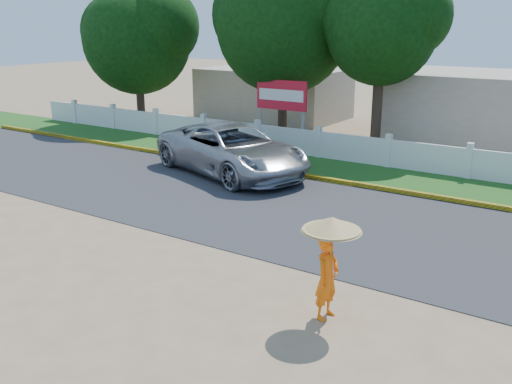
{
  "coord_description": "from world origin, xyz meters",
  "views": [
    {
      "loc": [
        7.54,
        -9.42,
        5.39
      ],
      "look_at": [
        0.0,
        2.0,
        1.3
      ],
      "focal_mm": 40.0,
      "sensor_mm": 36.0,
      "label": 1
    }
  ],
  "objects": [
    {
      "name": "ground",
      "position": [
        0.0,
        0.0,
        0.0
      ],
      "size": [
        120.0,
        120.0,
        0.0
      ],
      "primitive_type": "plane",
      "color": "#9E8460",
      "rests_on": "ground"
    },
    {
      "name": "road",
      "position": [
        0.0,
        4.5,
        0.01
      ],
      "size": [
        60.0,
        7.0,
        0.02
      ],
      "primitive_type": "cube",
      "color": "#38383A",
      "rests_on": "ground"
    },
    {
      "name": "grass_verge",
      "position": [
        0.0,
        9.75,
        0.01
      ],
      "size": [
        60.0,
        3.5,
        0.03
      ],
      "primitive_type": "cube",
      "color": "#2D601E",
      "rests_on": "ground"
    },
    {
      "name": "curb",
      "position": [
        0.0,
        8.05,
        0.08
      ],
      "size": [
        40.0,
        0.18,
        0.16
      ],
      "primitive_type": "cube",
      "color": "yellow",
      "rests_on": "ground"
    },
    {
      "name": "fence",
      "position": [
        0.0,
        11.2,
        0.55
      ],
      "size": [
        40.0,
        0.1,
        1.1
      ],
      "primitive_type": "cube",
      "color": "silver",
      "rests_on": "ground"
    },
    {
      "name": "building_near",
      "position": [
        3.0,
        18.0,
        1.6
      ],
      "size": [
        10.0,
        6.0,
        3.2
      ],
      "primitive_type": "cube",
      "color": "#B7AD99",
      "rests_on": "ground"
    },
    {
      "name": "building_far",
      "position": [
        -10.0,
        19.0,
        1.4
      ],
      "size": [
        8.0,
        5.0,
        2.8
      ],
      "primitive_type": "cube",
      "color": "#B7AD99",
      "rests_on": "ground"
    },
    {
      "name": "vehicle",
      "position": [
        -4.44,
        7.13,
        0.91
      ],
      "size": [
        7.16,
        4.93,
        1.82
      ],
      "primitive_type": "imported",
      "rotation": [
        0.0,
        0.0,
        1.25
      ],
      "color": "#9C9FA3",
      "rests_on": "ground"
    },
    {
      "name": "monk_with_parasol",
      "position": [
        3.31,
        -0.57,
        1.32
      ],
      "size": [
        1.11,
        1.11,
        2.02
      ],
      "color": "orange",
      "rests_on": "ground"
    },
    {
      "name": "billboard",
      "position": [
        -5.45,
        12.3,
        2.14
      ],
      "size": [
        2.5,
        0.13,
        2.95
      ],
      "color": "gray",
      "rests_on": "ground"
    },
    {
      "name": "tree_row",
      "position": [
        1.43,
        13.88,
        5.0
      ],
      "size": [
        35.22,
        7.2,
        8.96
      ],
      "color": "#473828",
      "rests_on": "ground"
    }
  ]
}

